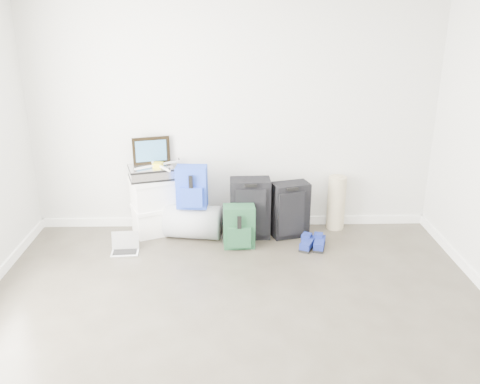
{
  "coord_description": "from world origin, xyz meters",
  "views": [
    {
      "loc": [
        -0.06,
        -3.03,
        2.43
      ],
      "look_at": [
        0.06,
        1.9,
        0.63
      ],
      "focal_mm": 38.0,
      "sensor_mm": 36.0,
      "label": 1
    }
  ],
  "objects_px": {
    "large_suitcase": "(250,208)",
    "carry_on": "(290,210)",
    "boxes_stack": "(153,206)",
    "laptop": "(125,247)",
    "briefcase": "(151,172)",
    "duffel_bag": "(193,222)"
  },
  "relations": [
    {
      "from": "large_suitcase",
      "to": "duffel_bag",
      "type": "bearing_deg",
      "value": 178.75
    },
    {
      "from": "carry_on",
      "to": "laptop",
      "type": "height_order",
      "value": "carry_on"
    },
    {
      "from": "briefcase",
      "to": "laptop",
      "type": "relative_size",
      "value": 1.58
    },
    {
      "from": "laptop",
      "to": "large_suitcase",
      "type": "bearing_deg",
      "value": 10.43
    },
    {
      "from": "boxes_stack",
      "to": "carry_on",
      "type": "xyz_separation_m",
      "value": [
        1.53,
        -0.13,
        -0.02
      ]
    },
    {
      "from": "briefcase",
      "to": "carry_on",
      "type": "xyz_separation_m",
      "value": [
        1.53,
        -0.13,
        -0.41
      ]
    },
    {
      "from": "boxes_stack",
      "to": "laptop",
      "type": "distance_m",
      "value": 0.61
    },
    {
      "from": "large_suitcase",
      "to": "carry_on",
      "type": "relative_size",
      "value": 1.08
    },
    {
      "from": "boxes_stack",
      "to": "briefcase",
      "type": "relative_size",
      "value": 1.4
    },
    {
      "from": "briefcase",
      "to": "carry_on",
      "type": "relative_size",
      "value": 0.75
    },
    {
      "from": "boxes_stack",
      "to": "carry_on",
      "type": "distance_m",
      "value": 1.54
    },
    {
      "from": "briefcase",
      "to": "large_suitcase",
      "type": "bearing_deg",
      "value": -23.17
    },
    {
      "from": "briefcase",
      "to": "large_suitcase",
      "type": "distance_m",
      "value": 1.16
    },
    {
      "from": "boxes_stack",
      "to": "duffel_bag",
      "type": "height_order",
      "value": "boxes_stack"
    },
    {
      "from": "boxes_stack",
      "to": "laptop",
      "type": "bearing_deg",
      "value": -140.5
    },
    {
      "from": "duffel_bag",
      "to": "large_suitcase",
      "type": "bearing_deg",
      "value": 10.51
    },
    {
      "from": "briefcase",
      "to": "carry_on",
      "type": "distance_m",
      "value": 1.59
    },
    {
      "from": "duffel_bag",
      "to": "carry_on",
      "type": "relative_size",
      "value": 0.98
    },
    {
      "from": "duffel_bag",
      "to": "laptop",
      "type": "height_order",
      "value": "duffel_bag"
    },
    {
      "from": "carry_on",
      "to": "boxes_stack",
      "type": "bearing_deg",
      "value": 159.59
    },
    {
      "from": "duffel_bag",
      "to": "carry_on",
      "type": "bearing_deg",
      "value": 10.99
    },
    {
      "from": "duffel_bag",
      "to": "carry_on",
      "type": "height_order",
      "value": "carry_on"
    }
  ]
}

